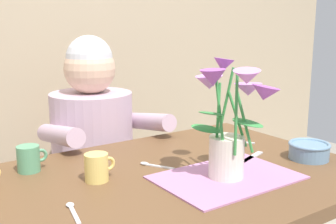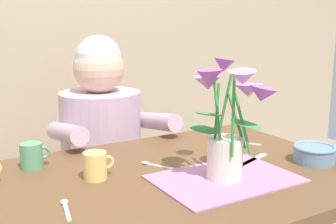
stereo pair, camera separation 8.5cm
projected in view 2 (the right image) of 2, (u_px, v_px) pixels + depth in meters
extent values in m
cube|color=tan|center=(56.00, 8.00, 2.01)|extent=(4.00, 0.10, 2.50)
cube|color=brown|center=(165.00, 182.00, 1.23)|extent=(1.20, 0.80, 0.04)
cylinder|color=brown|center=(231.00, 213.00, 1.87)|extent=(0.06, 0.06, 0.70)
cylinder|color=#BC9EB2|center=(102.00, 149.00, 1.79)|extent=(0.34, 0.34, 0.50)
sphere|color=#DBB293|center=(99.00, 68.00, 1.72)|extent=(0.21, 0.21, 0.21)
sphere|color=silver|center=(98.00, 58.00, 1.71)|extent=(0.19, 0.19, 0.19)
cylinder|color=#BC9EB2|center=(67.00, 133.00, 1.55)|extent=(0.07, 0.33, 0.12)
cylinder|color=#BC9EB2|center=(156.00, 121.00, 1.74)|extent=(0.07, 0.33, 0.12)
cube|color=#B275A3|center=(225.00, 179.00, 1.20)|extent=(0.40, 0.28, 0.00)
cylinder|color=silver|center=(225.00, 159.00, 1.19)|extent=(0.10, 0.10, 0.13)
cylinder|color=#388E42|center=(237.00, 120.00, 1.19)|extent=(0.04, 0.05, 0.16)
cone|color=#CC7FDB|center=(248.00, 90.00, 1.19)|extent=(0.09, 0.09, 0.04)
sphere|color=#E5D14C|center=(248.00, 89.00, 1.19)|extent=(0.02, 0.02, 0.02)
cylinder|color=#388E42|center=(224.00, 108.00, 1.20)|extent=(0.03, 0.04, 0.23)
cone|color=#A351B7|center=(224.00, 66.00, 1.21)|extent=(0.08, 0.08, 0.05)
sphere|color=#E5D14C|center=(224.00, 64.00, 1.21)|extent=(0.02, 0.02, 0.02)
cylinder|color=#388E42|center=(217.00, 117.00, 1.17)|extent=(0.04, 0.04, 0.19)
cone|color=#CC7FDB|center=(208.00, 83.00, 1.16)|extent=(0.09, 0.08, 0.04)
sphere|color=#E5D14C|center=(208.00, 81.00, 1.16)|extent=(0.02, 0.02, 0.02)
cylinder|color=#388E42|center=(218.00, 116.00, 1.14)|extent=(0.01, 0.05, 0.21)
cone|color=#A351B7|center=(210.00, 78.00, 1.10)|extent=(0.09, 0.09, 0.05)
sphere|color=#E5D14C|center=(210.00, 76.00, 1.09)|extent=(0.02, 0.02, 0.02)
cylinder|color=#388E42|center=(233.00, 117.00, 1.11)|extent=(0.01, 0.01, 0.22)
cone|color=#CC7FDB|center=(242.00, 78.00, 1.03)|extent=(0.10, 0.10, 0.05)
sphere|color=#E5D14C|center=(242.00, 76.00, 1.03)|extent=(0.02, 0.02, 0.02)
cylinder|color=#388E42|center=(243.00, 124.00, 1.13)|extent=(0.04, 0.04, 0.17)
cone|color=#A351B7|center=(262.00, 95.00, 1.08)|extent=(0.11, 0.10, 0.05)
sphere|color=#E5D14C|center=(262.00, 93.00, 1.08)|extent=(0.02, 0.02, 0.02)
ellipsoid|color=#388E42|center=(209.00, 114.00, 1.13)|extent=(0.09, 0.04, 0.03)
ellipsoid|color=#388E42|center=(246.00, 125.00, 1.18)|extent=(0.09, 0.06, 0.05)
ellipsoid|color=#388E42|center=(246.00, 124.00, 1.13)|extent=(0.07, 0.10, 0.03)
ellipsoid|color=#388E42|center=(204.00, 129.00, 1.17)|extent=(0.10, 0.08, 0.04)
cylinder|color=#6689A8|center=(314.00, 155.00, 1.35)|extent=(0.13, 0.13, 0.05)
torus|color=#6689A8|center=(315.00, 147.00, 1.34)|extent=(0.14, 0.14, 0.01)
cube|color=silver|center=(251.00, 161.00, 1.36)|extent=(0.19, 0.08, 0.00)
cylinder|color=#569970|center=(31.00, 156.00, 1.29)|extent=(0.07, 0.07, 0.08)
torus|color=#569970|center=(44.00, 153.00, 1.31)|extent=(0.04, 0.01, 0.04)
cylinder|color=#E5C666|center=(95.00, 166.00, 1.20)|extent=(0.07, 0.07, 0.08)
torus|color=#E5C666|center=(107.00, 162.00, 1.22)|extent=(0.04, 0.01, 0.04)
cube|color=silver|center=(160.00, 166.00, 1.31)|extent=(0.06, 0.09, 0.00)
ellipsoid|color=silver|center=(145.00, 163.00, 1.33)|extent=(0.03, 0.03, 0.01)
cube|color=silver|center=(248.00, 144.00, 1.55)|extent=(0.07, 0.09, 0.00)
ellipsoid|color=silver|center=(233.00, 141.00, 1.57)|extent=(0.03, 0.03, 0.01)
cube|color=silver|center=(67.00, 212.00, 0.99)|extent=(0.03, 0.10, 0.00)
ellipsoid|color=silver|center=(64.00, 202.00, 1.04)|extent=(0.02, 0.03, 0.01)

